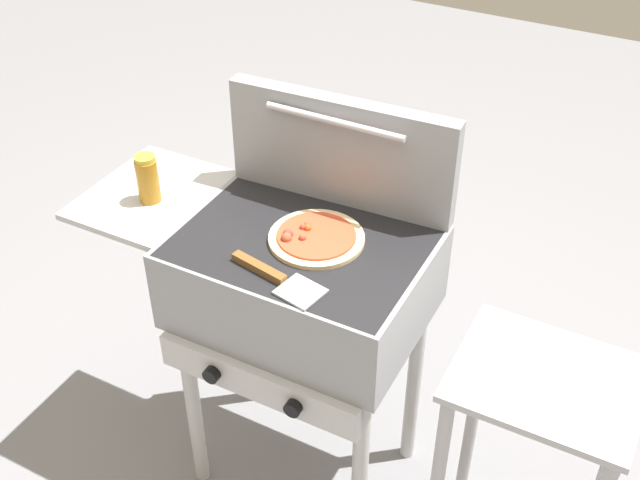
% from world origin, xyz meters
% --- Properties ---
extents(ground_plane, '(8.00, 8.00, 0.00)m').
position_xyz_m(ground_plane, '(0.00, 0.00, 0.00)').
color(ground_plane, gray).
extents(grill, '(0.96, 0.53, 0.90)m').
position_xyz_m(grill, '(-0.01, -0.00, 0.76)').
color(grill, gray).
rests_on(grill, ground_plane).
extents(grill_lid_open, '(0.63, 0.09, 0.30)m').
position_xyz_m(grill_lid_open, '(0.00, 0.21, 1.05)').
color(grill_lid_open, gray).
rests_on(grill_lid_open, grill).
extents(pizza_pepperoni, '(0.25, 0.25, 0.04)m').
position_xyz_m(pizza_pepperoni, '(0.03, 0.02, 0.91)').
color(pizza_pepperoni, beige).
rests_on(pizza_pepperoni, grill).
extents(sauce_jar, '(0.06, 0.06, 0.14)m').
position_xyz_m(sauce_jar, '(-0.46, -0.03, 0.97)').
color(sauce_jar, '#B77A1E').
rests_on(sauce_jar, grill).
extents(spatula, '(0.27, 0.11, 0.02)m').
position_xyz_m(spatula, '(0.02, -0.17, 0.91)').
color(spatula, '#B7BABF').
rests_on(spatula, grill).
extents(prep_table, '(0.44, 0.36, 0.73)m').
position_xyz_m(prep_table, '(0.66, 0.00, 0.52)').
color(prep_table, '#B2B2B7').
rests_on(prep_table, ground_plane).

